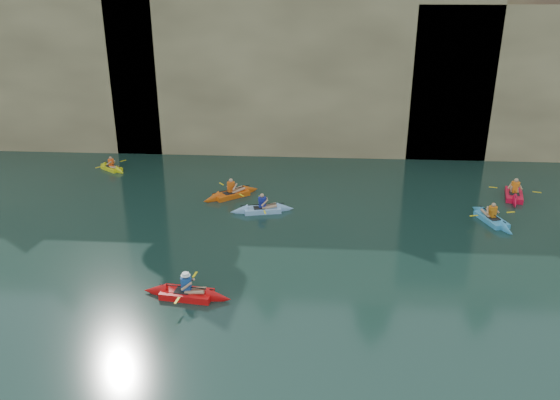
{
  "coord_description": "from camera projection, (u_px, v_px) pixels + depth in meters",
  "views": [
    {
      "loc": [
        3.29,
        -12.82,
        10.52
      ],
      "look_at": [
        1.95,
        6.13,
        3.0
      ],
      "focal_mm": 35.0,
      "sensor_mm": 36.0,
      "label": 1
    }
  ],
  "objects": [
    {
      "name": "kayaker_red_far",
      "position": [
        514.0,
        194.0,
        28.89
      ],
      "size": [
        2.5,
        3.66,
        1.32
      ],
      "rotation": [
        0.0,
        0.0,
        1.3
      ],
      "color": "red",
      "rests_on": "ground"
    },
    {
      "name": "sea_cave_east",
      "position": [
        423.0,
        123.0,
        34.85
      ],
      "size": [
        5.0,
        1.0,
        4.5
      ],
      "primitive_type": "cube",
      "color": "black",
      "rests_on": "ground"
    },
    {
      "name": "sea_cave_center",
      "position": [
        207.0,
        130.0,
        36.01
      ],
      "size": [
        3.5,
        1.0,
        3.2
      ],
      "primitive_type": "cube",
      "color": "black",
      "rests_on": "ground"
    },
    {
      "name": "ground",
      "position": [
        199.0,
        370.0,
        15.97
      ],
      "size": [
        160.0,
        160.0,
        0.0
      ],
      "primitive_type": "plane",
      "color": "black",
      "rests_on": "ground"
    },
    {
      "name": "cliff",
      "position": [
        277.0,
        48.0,
        41.59
      ],
      "size": [
        70.0,
        16.0,
        12.0
      ],
      "primitive_type": "cube",
      "color": "tan",
      "rests_on": "ground"
    },
    {
      "name": "cliff_slab_center",
      "position": [
        299.0,
        66.0,
        34.71
      ],
      "size": [
        24.0,
        2.4,
        11.4
      ],
      "primitive_type": "cube",
      "color": "tan",
      "rests_on": "ground"
    },
    {
      "name": "kayaker_orange",
      "position": [
        231.0,
        194.0,
        28.96
      ],
      "size": [
        3.08,
        2.71,
        1.28
      ],
      "rotation": [
        0.0,
        0.0,
        0.68
      ],
      "color": "#DF540E",
      "rests_on": "ground"
    },
    {
      "name": "kayaker_ltblue_mid",
      "position": [
        262.0,
        209.0,
        27.02
      ],
      "size": [
        3.27,
        2.35,
        1.21
      ],
      "rotation": [
        0.0,
        0.0,
        0.22
      ],
      "color": "#8BB8E9",
      "rests_on": "ground"
    },
    {
      "name": "kayaker_blue_east",
      "position": [
        492.0,
        219.0,
        25.91
      ],
      "size": [
        2.29,
        3.44,
        1.2
      ],
      "rotation": [
        0.0,
        0.0,
        1.86
      ],
      "color": "#3C97CC",
      "rests_on": "ground"
    },
    {
      "name": "sea_cave_west",
      "position": [
        2.0,
        120.0,
        36.78
      ],
      "size": [
        4.5,
        1.0,
        4.0
      ],
      "primitive_type": "cube",
      "color": "black",
      "rests_on": "ground"
    },
    {
      "name": "main_kayaker",
      "position": [
        187.0,
        293.0,
        19.63
      ],
      "size": [
        3.37,
        2.25,
        1.23
      ],
      "rotation": [
        0.0,
        0.0,
        -0.12
      ],
      "color": "red",
      "rests_on": "ground"
    },
    {
      "name": "kayaker_yellow",
      "position": [
        112.0,
        168.0,
        33.21
      ],
      "size": [
        2.4,
        2.06,
        1.04
      ],
      "rotation": [
        0.0,
        0.0,
        -0.66
      ],
      "color": "yellow",
      "rests_on": "ground"
    }
  ]
}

